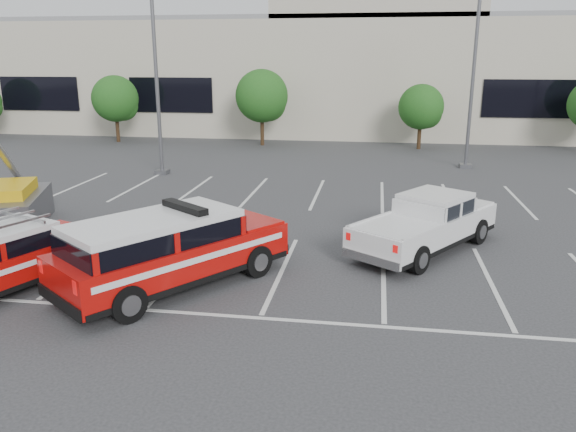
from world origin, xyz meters
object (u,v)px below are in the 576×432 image
(convention_building, at_px, (351,68))
(white_pickup, at_px, (426,229))
(utility_rig, at_px, (2,209))
(light_pole_mid, at_px, (474,65))
(tree_mid_right, at_px, (422,108))
(fire_chief_suv, at_px, (170,255))
(ladder_suv, at_px, (0,263))
(light_pole_left, at_px, (156,65))
(tree_mid_left, at_px, (263,98))
(tree_left, at_px, (117,100))

(convention_building, relative_size, white_pickup, 10.92)
(white_pickup, bearing_deg, convention_building, 132.21)
(convention_building, xyz_separation_m, utility_rig, (-10.06, -29.40, -4.05))
(light_pole_mid, distance_m, white_pickup, 14.67)
(tree_mid_right, relative_size, white_pickup, 0.73)
(fire_chief_suv, relative_size, ladder_suv, 1.20)
(light_pole_left, distance_m, utility_rig, 10.72)
(convention_building, xyz_separation_m, tree_mid_left, (-5.09, -9.82, -1.68))
(tree_mid_left, distance_m, tree_mid_right, 10.01)
(tree_mid_left, relative_size, white_pickup, 0.88)
(tree_left, distance_m, utility_rig, 20.33)
(tree_left, relative_size, fire_chief_suv, 0.74)
(tree_mid_left, height_order, tree_mid_right, tree_mid_left)
(tree_mid_left, distance_m, ladder_suv, 24.57)
(tree_mid_left, xyz_separation_m, white_pickup, (8.83, -19.66, -2.38))
(light_pole_left, height_order, ladder_suv, light_pole_left)
(tree_mid_right, height_order, ladder_suv, tree_mid_right)
(convention_building, bearing_deg, utility_rig, -108.89)
(fire_chief_suv, relative_size, white_pickup, 1.08)
(tree_mid_left, bearing_deg, light_pole_left, -107.10)
(tree_left, xyz_separation_m, utility_rig, (5.03, -19.58, -2.10))
(light_pole_left, bearing_deg, tree_mid_left, 72.90)
(light_pole_mid, height_order, ladder_suv, light_pole_mid)
(light_pole_mid, bearing_deg, tree_mid_right, 107.52)
(light_pole_mid, xyz_separation_m, white_pickup, (-3.08, -13.61, -4.52))
(tree_mid_right, xyz_separation_m, utility_rig, (-14.97, -19.58, -1.83))
(tree_left, height_order, light_pole_left, light_pole_left)
(convention_building, distance_m, light_pole_left, 21.49)
(tree_mid_right, distance_m, utility_rig, 24.71)
(tree_mid_left, distance_m, utility_rig, 20.34)
(tree_mid_left, distance_m, fire_chief_suv, 23.71)
(light_pole_left, bearing_deg, white_pickup, -38.87)
(tree_left, xyz_separation_m, light_pole_left, (6.91, -10.05, 2.41))
(light_pole_mid, bearing_deg, fire_chief_suv, -118.66)
(white_pickup, bearing_deg, tree_mid_right, 121.57)
(tree_left, bearing_deg, ladder_suv, -71.07)
(white_pickup, bearing_deg, light_pole_mid, 112.23)
(tree_mid_right, bearing_deg, light_pole_left, -142.50)
(ladder_suv, bearing_deg, white_pickup, 46.99)
(tree_mid_left, bearing_deg, utility_rig, -104.24)
(tree_left, bearing_deg, white_pickup, -46.23)
(convention_building, height_order, tree_mid_left, convention_building)
(convention_building, distance_m, light_pole_mid, 17.27)
(ladder_suv, bearing_deg, fire_chief_suv, 35.46)
(tree_mid_right, height_order, light_pole_left, light_pole_left)
(light_pole_left, bearing_deg, convention_building, 67.61)
(convention_building, xyz_separation_m, fire_chief_suv, (-2.72, -33.31, -3.88))
(tree_left, xyz_separation_m, fire_chief_suv, (12.37, -23.49, -1.93))
(fire_chief_suv, height_order, white_pickup, fire_chief_suv)
(tree_mid_left, bearing_deg, fire_chief_suv, -84.24)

